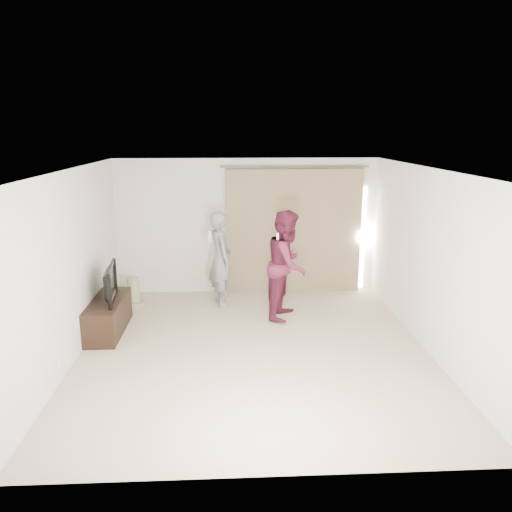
{
  "coord_description": "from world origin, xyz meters",
  "views": [
    {
      "loc": [
        -0.31,
        -6.7,
        3.11
      ],
      "look_at": [
        0.09,
        1.2,
        1.11
      ],
      "focal_mm": 35.0,
      "sensor_mm": 36.0,
      "label": 1
    }
  ],
  "objects_px": {
    "tv_console": "(108,316)",
    "person_man": "(220,259)",
    "tv": "(106,283)",
    "person_woman": "(287,265)"
  },
  "relations": [
    {
      "from": "tv_console",
      "to": "person_man",
      "type": "xyz_separation_m",
      "value": [
        1.76,
        1.21,
        0.59
      ]
    },
    {
      "from": "tv_console",
      "to": "person_man",
      "type": "relative_size",
      "value": 0.8
    },
    {
      "from": "tv",
      "to": "person_woman",
      "type": "xyz_separation_m",
      "value": [
        2.89,
        0.53,
        0.11
      ]
    },
    {
      "from": "person_woman",
      "to": "tv",
      "type": "bearing_deg",
      "value": -169.52
    },
    {
      "from": "tv_console",
      "to": "person_man",
      "type": "distance_m",
      "value": 2.22
    },
    {
      "from": "tv",
      "to": "person_man",
      "type": "relative_size",
      "value": 0.56
    },
    {
      "from": "tv_console",
      "to": "tv",
      "type": "relative_size",
      "value": 1.43
    },
    {
      "from": "tv_console",
      "to": "person_woman",
      "type": "height_order",
      "value": "person_woman"
    },
    {
      "from": "person_woman",
      "to": "person_man",
      "type": "bearing_deg",
      "value": 149.19
    },
    {
      "from": "tv_console",
      "to": "tv",
      "type": "height_order",
      "value": "tv"
    }
  ]
}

